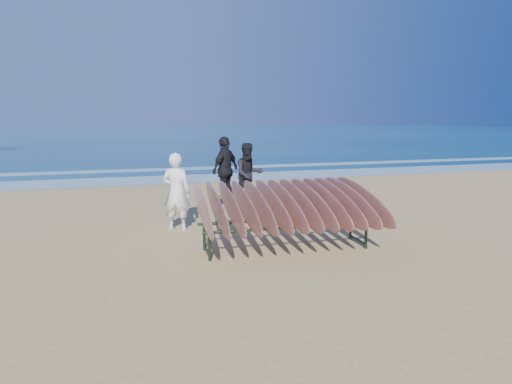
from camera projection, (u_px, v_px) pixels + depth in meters
The scene contains 8 objects.
ground at pixel (268, 248), 8.62m from camera, with size 120.00×120.00×0.00m, color tan.
ocean at pixel (139, 134), 60.58m from camera, with size 160.00×160.00×0.00m, color navy.
foam_near at pixel (190, 179), 18.06m from camera, with size 160.00×160.00×0.00m, color white.
foam_far at pixel (179, 169), 21.37m from camera, with size 160.00×160.00×0.00m, color white.
surfboard_rack at pixel (286, 205), 8.40m from camera, with size 3.26×2.67×1.34m.
person_white at pixel (176, 192), 9.86m from camera, with size 0.62×0.41×1.70m, color white.
person_dark_a at pixel (249, 174), 12.76m from camera, with size 0.84×0.65×1.72m, color black.
person_dark_b at pixel (225, 170), 12.98m from camera, with size 1.11×0.46×1.90m, color black.
Camera 1 is at (-2.60, -7.91, 2.47)m, focal length 32.00 mm.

